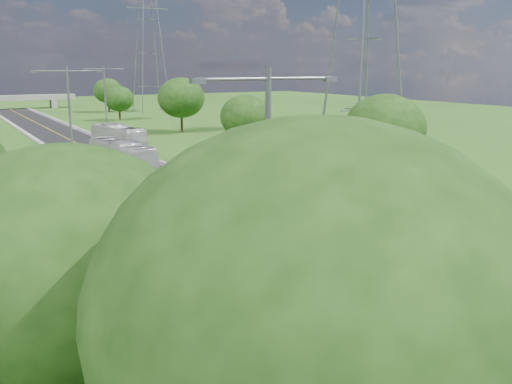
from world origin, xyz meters
TOP-DOWN VIEW (x-y plane):
  - ground at (0.00, 60.00)m, footprint 260.00×260.00m
  - road at (0.00, 66.00)m, footprint 8.00×150.00m
  - curb_left at (-4.25, 66.00)m, footprint 0.50×150.00m
  - curb_right at (4.25, 66.00)m, footprint 0.50×150.00m
  - speed_limit_sign at (5.20, 37.98)m, footprint 0.55×0.09m
  - overpass at (0.00, 140.00)m, footprint 30.00×3.00m
  - streetlight_near_left at (-6.00, 12.00)m, footprint 5.90×0.25m
  - streetlight_mid_left at (-6.00, 45.00)m, footprint 5.90×0.25m
  - streetlight_far_right at (6.00, 78.00)m, footprint 5.90×0.25m
  - power_tower_near at (22.00, 40.00)m, footprint 9.00×6.40m
  - power_tower_far at (26.00, 115.00)m, footprint 9.00×6.40m
  - tree_la at (-14.00, 8.00)m, footprint 7.14×7.14m
  - tree_lf at (-11.00, 2.00)m, footprint 7.98×7.98m
  - tree_rb at (16.00, 30.00)m, footprint 6.72×6.72m
  - tree_rc at (15.00, 52.00)m, footprint 5.88×5.88m
  - tree_rd at (17.00, 76.00)m, footprint 7.14×7.14m
  - tree_re at (14.50, 100.00)m, footprint 5.46×5.46m
  - tree_rf at (18.00, 120.00)m, footprint 6.30×6.30m
  - bus_outbound at (3.20, 62.74)m, footprint 4.10×10.97m
  - bus_inbound at (-1.08, 47.04)m, footprint 3.47×11.48m

SIDE VIEW (x-z plane):
  - ground at x=0.00m, z-range 0.00..0.00m
  - road at x=0.00m, z-range 0.00..0.06m
  - curb_left at x=-4.25m, z-range 0.00..0.22m
  - curb_right at x=4.25m, z-range 0.00..0.22m
  - bus_outbound at x=3.20m, z-range 0.06..3.04m
  - speed_limit_sign at x=5.20m, z-range 0.40..2.80m
  - bus_inbound at x=-1.08m, z-range 0.06..3.21m
  - overpass at x=0.00m, z-range 0.81..4.01m
  - tree_re at x=14.50m, z-range 0.85..7.20m
  - tree_rc at x=15.00m, z-range 0.91..7.75m
  - tree_rf at x=18.00m, z-range 0.98..8.31m
  - tree_rb at x=16.00m, z-range 1.05..8.86m
  - tree_la at x=-14.00m, z-range 1.11..9.42m
  - tree_rd at x=17.00m, z-range 1.11..9.42m
  - tree_lf at x=-11.00m, z-range 1.24..10.53m
  - streetlight_near_left at x=-6.00m, z-range 0.94..10.94m
  - streetlight_mid_left at x=-6.00m, z-range 0.94..10.94m
  - streetlight_far_right at x=6.00m, z-range 0.94..10.94m
  - power_tower_near at x=22.00m, z-range 0.01..28.01m
  - power_tower_far at x=26.00m, z-range 0.01..28.01m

